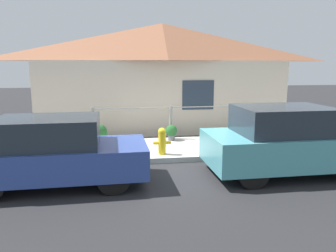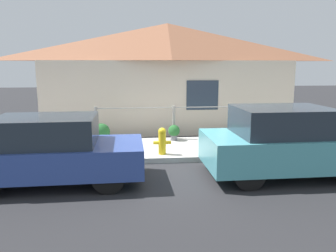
{
  "view_description": "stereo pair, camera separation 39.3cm",
  "coord_description": "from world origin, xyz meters",
  "px_view_note": "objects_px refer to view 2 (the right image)",
  "views": [
    {
      "loc": [
        -1.58,
        -7.82,
        2.43
      ],
      "look_at": [
        -0.37,
        0.3,
        0.9
      ],
      "focal_mm": 35.0,
      "sensor_mm": 36.0,
      "label": 1
    },
    {
      "loc": [
        -1.19,
        -7.87,
        2.43
      ],
      "look_at": [
        -0.37,
        0.3,
        0.9
      ],
      "focal_mm": 35.0,
      "sensor_mm": 36.0,
      "label": 2
    }
  ],
  "objects_px": {
    "car_left": "(52,151)",
    "car_right": "(285,142)",
    "fire_hydrant": "(162,140)",
    "potted_plant_by_fence": "(102,132)",
    "potted_plant_near_hydrant": "(174,132)"
  },
  "relations": [
    {
      "from": "potted_plant_near_hydrant",
      "to": "car_right",
      "type": "bearing_deg",
      "value": -55.91
    },
    {
      "from": "car_right",
      "to": "potted_plant_by_fence",
      "type": "height_order",
      "value": "car_right"
    },
    {
      "from": "car_left",
      "to": "car_right",
      "type": "xyz_separation_m",
      "value": [
        4.99,
        0.0,
        0.06
      ]
    },
    {
      "from": "car_right",
      "to": "potted_plant_by_fence",
      "type": "bearing_deg",
      "value": 144.25
    },
    {
      "from": "car_left",
      "to": "car_right",
      "type": "height_order",
      "value": "car_right"
    },
    {
      "from": "fire_hydrant",
      "to": "potted_plant_by_fence",
      "type": "relative_size",
      "value": 1.21
    },
    {
      "from": "car_left",
      "to": "car_right",
      "type": "relative_size",
      "value": 1.0
    },
    {
      "from": "car_right",
      "to": "potted_plant_near_hydrant",
      "type": "bearing_deg",
      "value": 123.39
    },
    {
      "from": "car_right",
      "to": "potted_plant_by_fence",
      "type": "xyz_separation_m",
      "value": [
        -4.3,
        3.01,
        -0.31
      ]
    },
    {
      "from": "car_left",
      "to": "fire_hydrant",
      "type": "height_order",
      "value": "car_left"
    },
    {
      "from": "car_left",
      "to": "fire_hydrant",
      "type": "distance_m",
      "value": 2.85
    },
    {
      "from": "fire_hydrant",
      "to": "potted_plant_by_fence",
      "type": "bearing_deg",
      "value": 138.88
    },
    {
      "from": "car_left",
      "to": "car_right",
      "type": "bearing_deg",
      "value": -1.24
    },
    {
      "from": "potted_plant_near_hydrant",
      "to": "potted_plant_by_fence",
      "type": "bearing_deg",
      "value": -177.52
    },
    {
      "from": "car_right",
      "to": "potted_plant_near_hydrant",
      "type": "distance_m",
      "value": 3.77
    }
  ]
}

